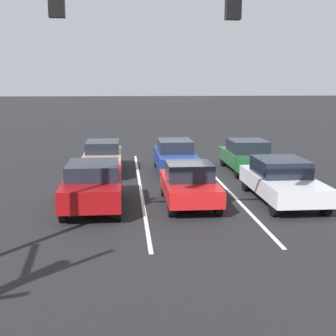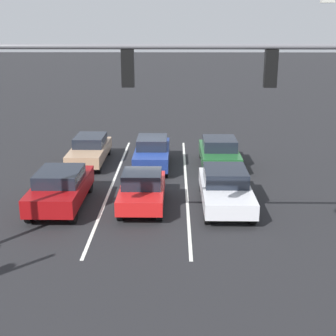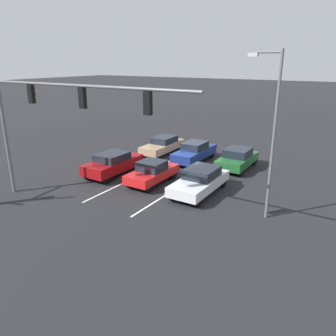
{
  "view_description": "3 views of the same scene",
  "coord_description": "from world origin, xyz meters",
  "px_view_note": "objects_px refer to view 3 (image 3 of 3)",
  "views": [
    {
      "loc": [
        2.35,
        20.79,
        4.26
      ],
      "look_at": [
        1.0,
        6.52,
        1.61
      ],
      "focal_mm": 50.0,
      "sensor_mm": 36.0,
      "label": 1
    },
    {
      "loc": [
        -1.21,
        22.86,
        7.03
      ],
      "look_at": [
        -0.94,
        6.06,
        1.97
      ],
      "focal_mm": 50.0,
      "sensor_mm": 36.0,
      "label": 2
    },
    {
      "loc": [
        -11.32,
        21.6,
        7.65
      ],
      "look_at": [
        -0.78,
        4.5,
        1.05
      ],
      "focal_mm": 35.0,
      "sensor_mm": 36.0,
      "label": 3
    }
  ],
  "objects_px": {
    "car_darkgreen_leftlane_second": "(237,158)",
    "street_lamp_left_shoulder": "(271,128)",
    "car_maroon_rightlane_front": "(113,163)",
    "traffic_signal_gantry": "(50,110)",
    "car_silver_leftlane_front": "(200,180)",
    "car_tan_rightlane_second": "(163,145)",
    "car_navy_midlane_second": "(194,152)",
    "car_red_midlane_front": "(152,172)"
  },
  "relations": [
    {
      "from": "car_maroon_rightlane_front",
      "to": "car_tan_rightlane_second",
      "type": "bearing_deg",
      "value": -90.41
    },
    {
      "from": "car_darkgreen_leftlane_second",
      "to": "car_navy_midlane_second",
      "type": "bearing_deg",
      "value": 1.85
    },
    {
      "from": "car_red_midlane_front",
      "to": "street_lamp_left_shoulder",
      "type": "xyz_separation_m",
      "value": [
        -7.6,
        1.04,
        3.89
      ]
    },
    {
      "from": "car_tan_rightlane_second",
      "to": "traffic_signal_gantry",
      "type": "xyz_separation_m",
      "value": [
        -1.01,
        12.08,
        4.56
      ]
    },
    {
      "from": "car_silver_leftlane_front",
      "to": "car_maroon_rightlane_front",
      "type": "distance_m",
      "value": 6.7
    },
    {
      "from": "car_maroon_rightlane_front",
      "to": "traffic_signal_gantry",
      "type": "bearing_deg",
      "value": 100.56
    },
    {
      "from": "traffic_signal_gantry",
      "to": "street_lamp_left_shoulder",
      "type": "distance_m",
      "value": 10.9
    },
    {
      "from": "car_silver_leftlane_front",
      "to": "street_lamp_left_shoulder",
      "type": "xyz_separation_m",
      "value": [
        -4.21,
        1.21,
        3.86
      ]
    },
    {
      "from": "traffic_signal_gantry",
      "to": "street_lamp_left_shoulder",
      "type": "bearing_deg",
      "value": -154.88
    },
    {
      "from": "car_red_midlane_front",
      "to": "street_lamp_left_shoulder",
      "type": "distance_m",
      "value": 8.6
    },
    {
      "from": "car_navy_midlane_second",
      "to": "street_lamp_left_shoulder",
      "type": "relative_size",
      "value": 0.58
    },
    {
      "from": "car_maroon_rightlane_front",
      "to": "traffic_signal_gantry",
      "type": "distance_m",
      "value": 7.3
    },
    {
      "from": "car_darkgreen_leftlane_second",
      "to": "street_lamp_left_shoulder",
      "type": "relative_size",
      "value": 0.52
    },
    {
      "from": "car_tan_rightlane_second",
      "to": "street_lamp_left_shoulder",
      "type": "height_order",
      "value": "street_lamp_left_shoulder"
    },
    {
      "from": "car_tan_rightlane_second",
      "to": "car_silver_leftlane_front",
      "type": "bearing_deg",
      "value": 136.78
    },
    {
      "from": "car_red_midlane_front",
      "to": "traffic_signal_gantry",
      "type": "height_order",
      "value": "traffic_signal_gantry"
    },
    {
      "from": "car_silver_leftlane_front",
      "to": "street_lamp_left_shoulder",
      "type": "distance_m",
      "value": 5.84
    },
    {
      "from": "car_maroon_rightlane_front",
      "to": "car_darkgreen_leftlane_second",
      "type": "xyz_separation_m",
      "value": [
        -6.95,
        -5.87,
        -0.04
      ]
    },
    {
      "from": "car_darkgreen_leftlane_second",
      "to": "car_maroon_rightlane_front",
      "type": "bearing_deg",
      "value": 40.16
    },
    {
      "from": "car_navy_midlane_second",
      "to": "traffic_signal_gantry",
      "type": "distance_m",
      "value": 12.5
    },
    {
      "from": "car_navy_midlane_second",
      "to": "car_darkgreen_leftlane_second",
      "type": "relative_size",
      "value": 1.1
    },
    {
      "from": "car_red_midlane_front",
      "to": "car_navy_midlane_second",
      "type": "relative_size",
      "value": 0.86
    },
    {
      "from": "car_tan_rightlane_second",
      "to": "street_lamp_left_shoulder",
      "type": "bearing_deg",
      "value": 145.52
    },
    {
      "from": "car_red_midlane_front",
      "to": "car_maroon_rightlane_front",
      "type": "xyz_separation_m",
      "value": [
        3.31,
        0.01,
        0.07
      ]
    },
    {
      "from": "car_navy_midlane_second",
      "to": "car_red_midlane_front",
      "type": "bearing_deg",
      "value": 88.72
    },
    {
      "from": "car_red_midlane_front",
      "to": "street_lamp_left_shoulder",
      "type": "relative_size",
      "value": 0.49
    },
    {
      "from": "car_maroon_rightlane_front",
      "to": "car_tan_rightlane_second",
      "type": "distance_m",
      "value": 6.43
    },
    {
      "from": "car_red_midlane_front",
      "to": "car_navy_midlane_second",
      "type": "bearing_deg",
      "value": -91.28
    },
    {
      "from": "car_red_midlane_front",
      "to": "street_lamp_left_shoulder",
      "type": "bearing_deg",
      "value": 172.17
    },
    {
      "from": "car_maroon_rightlane_front",
      "to": "car_darkgreen_leftlane_second",
      "type": "height_order",
      "value": "car_maroon_rightlane_front"
    },
    {
      "from": "car_red_midlane_front",
      "to": "car_maroon_rightlane_front",
      "type": "relative_size",
      "value": 0.88
    },
    {
      "from": "car_silver_leftlane_front",
      "to": "car_darkgreen_leftlane_second",
      "type": "bearing_deg",
      "value": -92.56
    },
    {
      "from": "car_navy_midlane_second",
      "to": "car_tan_rightlane_second",
      "type": "bearing_deg",
      "value": -11.22
    },
    {
      "from": "car_navy_midlane_second",
      "to": "car_darkgreen_leftlane_second",
      "type": "distance_m",
      "value": 3.51
    },
    {
      "from": "car_navy_midlane_second",
      "to": "car_darkgreen_leftlane_second",
      "type": "bearing_deg",
      "value": -178.15
    },
    {
      "from": "car_maroon_rightlane_front",
      "to": "street_lamp_left_shoulder",
      "type": "bearing_deg",
      "value": 174.57
    },
    {
      "from": "car_maroon_rightlane_front",
      "to": "traffic_signal_gantry",
      "type": "height_order",
      "value": "traffic_signal_gantry"
    },
    {
      "from": "car_maroon_rightlane_front",
      "to": "car_tan_rightlane_second",
      "type": "relative_size",
      "value": 0.98
    },
    {
      "from": "car_silver_leftlane_front",
      "to": "car_red_midlane_front",
      "type": "relative_size",
      "value": 1.18
    },
    {
      "from": "car_darkgreen_leftlane_second",
      "to": "street_lamp_left_shoulder",
      "type": "xyz_separation_m",
      "value": [
        -3.96,
        6.9,
        3.86
      ]
    },
    {
      "from": "car_silver_leftlane_front",
      "to": "car_maroon_rightlane_front",
      "type": "bearing_deg",
      "value": 1.51
    },
    {
      "from": "car_maroon_rightlane_front",
      "to": "car_navy_midlane_second",
      "type": "xyz_separation_m",
      "value": [
        -3.44,
        -5.75,
        -0.02
      ]
    }
  ]
}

